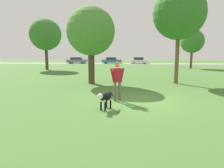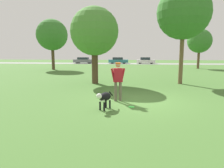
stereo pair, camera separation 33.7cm
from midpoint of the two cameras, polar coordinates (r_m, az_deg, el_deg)
The scene contains 12 objects.
ground_plane at distance 9.41m, azimuth 8.66°, elevation -4.77°, with size 120.00×120.00×0.00m, color #426B2D.
far_road_strip at distance 43.78m, azimuth 7.20°, elevation 5.79°, with size 120.00×6.00×0.01m.
person at distance 9.11m, azimuth 2.78°, elevation 1.65°, with size 0.67×0.33×1.78m.
dog at distance 7.77m, azimuth -0.97°, elevation -3.84°, with size 0.61×1.02×0.71m.
frisbee at distance 8.30m, azimuth 6.72°, elevation -6.49°, with size 0.26×0.26×0.02m.
tree_far_left at distance 28.58m, azimuth -16.43°, elevation 13.28°, with size 4.13×4.13×6.72m.
tree_near_left at distance 14.68m, azimuth -4.36°, elevation 14.67°, with size 3.44×3.44×5.46m.
tree_near_right at distance 15.48m, azimuth 20.40°, elevation 18.50°, with size 3.68×3.68×6.81m.
tree_far_right at distance 31.82m, azimuth 24.02°, elevation 11.14°, with size 3.40×3.40×5.66m.
parked_car_grey at distance 44.93m, azimuth -7.88°, elevation 6.71°, with size 4.43×1.80×1.36m.
parked_car_teal at distance 43.85m, azimuth 2.01°, elevation 6.73°, with size 4.31×1.90×1.37m.
parked_car_white at distance 44.11m, azimuth 9.79°, elevation 6.62°, with size 3.95×1.83×1.37m.
Camera 2 is at (-0.18, -9.13, 2.18)m, focal length 32.00 mm.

